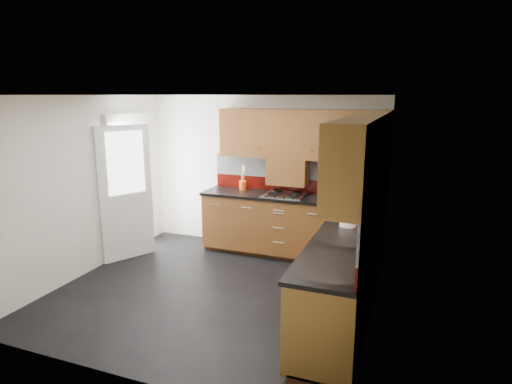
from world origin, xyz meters
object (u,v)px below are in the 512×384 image
at_px(gas_hob, 284,195).
at_px(toaster, 345,194).
at_px(food_processor, 349,213).
at_px(utensil_pot, 243,184).

xyz_separation_m(gas_hob, toaster, (0.88, 0.08, 0.07)).
relative_size(toaster, food_processor, 0.81).
height_order(utensil_pot, toaster, utensil_pot).
relative_size(utensil_pot, toaster, 1.51).
distance_m(toaster, food_processor, 1.28).
xyz_separation_m(gas_hob, utensil_pot, (-0.73, 0.15, 0.08)).
bearing_deg(gas_hob, utensil_pot, 168.37).
bearing_deg(utensil_pot, food_processor, -35.69).
bearing_deg(food_processor, toaster, 100.78).
bearing_deg(food_processor, gas_hob, 133.58).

